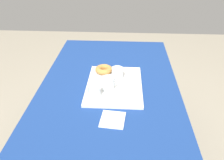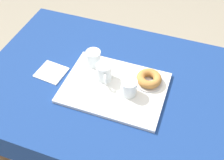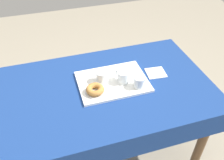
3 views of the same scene
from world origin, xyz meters
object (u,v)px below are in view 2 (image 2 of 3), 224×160
object	(u,v)px
dining_table	(127,99)
water_glass_far	(129,88)
paper_napkin	(51,72)
sugar_donut_left	(149,78)
tea_mug_left	(104,72)
water_glass_near	(94,59)
serving_tray	(114,88)
donut_plate_left	(149,82)

from	to	relation	value
dining_table	water_glass_far	bearing A→B (deg)	-70.10
water_glass_far	paper_napkin	size ratio (longest dim) A/B	0.58
paper_napkin	sugar_donut_left	bearing A→B (deg)	10.42
sugar_donut_left	paper_napkin	bearing A→B (deg)	-169.58
tea_mug_left	water_glass_far	size ratio (longest dim) A/B	1.40
water_glass_near	sugar_donut_left	size ratio (longest dim) A/B	0.66
water_glass_near	tea_mug_left	bearing A→B (deg)	-40.38
dining_table	water_glass_far	size ratio (longest dim) A/B	18.47
serving_tray	sugar_donut_left	size ratio (longest dim) A/B	4.01
tea_mug_left	water_glass_far	world-z (taller)	tea_mug_left
water_glass_near	serving_tray	bearing A→B (deg)	-36.29
donut_plate_left	sugar_donut_left	bearing A→B (deg)	90.00
serving_tray	water_glass_near	size ratio (longest dim) A/B	6.06
serving_tray	tea_mug_left	xyz separation A→B (m)	(-0.06, 0.04, 0.05)
water_glass_near	donut_plate_left	bearing A→B (deg)	-5.86
serving_tray	tea_mug_left	distance (m)	0.08
water_glass_near	sugar_donut_left	distance (m)	0.29
tea_mug_left	water_glass_near	world-z (taller)	tea_mug_left
dining_table	donut_plate_left	bearing A→B (deg)	27.21
dining_table	tea_mug_left	bearing A→B (deg)	179.13
water_glass_far	sugar_donut_left	world-z (taller)	water_glass_far
water_glass_far	donut_plate_left	bearing A→B (deg)	54.09
serving_tray	sugar_donut_left	distance (m)	0.16
dining_table	water_glass_near	bearing A→B (deg)	159.86
dining_table	water_glass_near	distance (m)	0.25
sugar_donut_left	serving_tray	bearing A→B (deg)	-150.86
water_glass_near	sugar_donut_left	xyz separation A→B (m)	(0.28, -0.03, -0.01)
water_glass_near	water_glass_far	size ratio (longest dim) A/B	1.00
sugar_donut_left	tea_mug_left	bearing A→B (deg)	-168.15
water_glass_near	donut_plate_left	xyz separation A→B (m)	(0.28, -0.03, -0.03)
paper_napkin	tea_mug_left	bearing A→B (deg)	9.31
water_glass_far	paper_napkin	xyz separation A→B (m)	(-0.39, 0.01, -0.05)
tea_mug_left	serving_tray	bearing A→B (deg)	-29.95
tea_mug_left	paper_napkin	world-z (taller)	tea_mug_left
dining_table	paper_napkin	bearing A→B (deg)	-173.79
serving_tray	paper_napkin	size ratio (longest dim) A/B	3.50
dining_table	serving_tray	world-z (taller)	serving_tray
serving_tray	water_glass_near	distance (m)	0.18
paper_napkin	serving_tray	bearing A→B (deg)	1.27
serving_tray	donut_plate_left	xyz separation A→B (m)	(0.14, 0.08, 0.01)
serving_tray	tea_mug_left	bearing A→B (deg)	150.05
tea_mug_left	donut_plate_left	xyz separation A→B (m)	(0.20, 0.04, -0.04)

